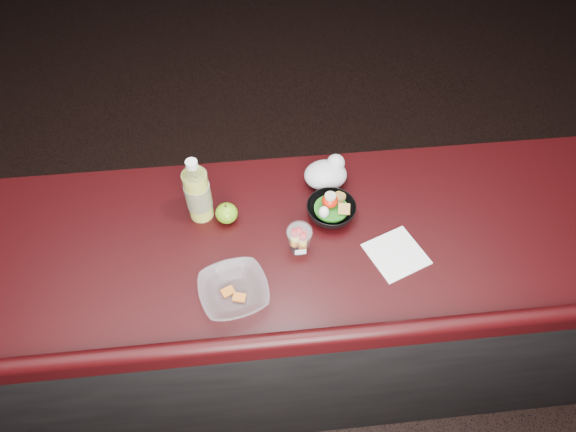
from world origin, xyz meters
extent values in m
plane|color=black|center=(0.00, 0.00, 0.00)|extent=(8.00, 8.00, 0.00)
cube|color=black|center=(0.00, 0.30, 0.49)|extent=(4.00, 0.65, 0.98)
cube|color=black|center=(0.00, 0.30, 1.00)|extent=(4.06, 0.71, 0.04)
cylinder|color=gold|center=(-0.23, 0.43, 1.12)|extent=(0.08, 0.08, 0.19)
cylinder|color=white|center=(-0.23, 0.43, 1.12)|extent=(0.08, 0.08, 0.19)
cone|color=white|center=(-0.23, 0.43, 1.23)|extent=(0.08, 0.08, 0.03)
cylinder|color=white|center=(-0.23, 0.43, 1.26)|extent=(0.04, 0.04, 0.02)
cylinder|color=#072D99|center=(-0.23, 0.43, 1.12)|extent=(0.08, 0.08, 0.09)
ellipsoid|color=white|center=(0.07, 0.25, 1.11)|extent=(0.08, 0.08, 0.04)
ellipsoid|color=#457D0E|center=(-0.15, 0.39, 1.05)|extent=(0.07, 0.07, 0.07)
cylinder|color=black|center=(-0.15, 0.39, 1.09)|extent=(0.01, 0.01, 0.01)
ellipsoid|color=silver|center=(0.19, 0.52, 1.06)|extent=(0.15, 0.12, 0.09)
sphere|color=silver|center=(0.22, 0.54, 1.10)|extent=(0.06, 0.06, 0.06)
imported|color=black|center=(0.19, 0.38, 1.05)|extent=(0.18, 0.18, 0.05)
cylinder|color=#0F470C|center=(0.19, 0.38, 1.06)|extent=(0.11, 0.11, 0.01)
ellipsoid|color=red|center=(0.18, 0.39, 1.08)|extent=(0.05, 0.05, 0.04)
cylinder|color=beige|center=(0.18, 0.39, 1.10)|extent=(0.04, 0.04, 0.01)
ellipsoid|color=white|center=(0.16, 0.35, 1.07)|extent=(0.03, 0.03, 0.04)
imported|color=silver|center=(-0.14, 0.11, 1.04)|extent=(0.24, 0.24, 0.05)
cube|color=#990F0C|center=(-0.16, 0.12, 1.03)|extent=(0.05, 0.04, 0.01)
cube|color=#990F0C|center=(-0.13, 0.10, 1.03)|extent=(0.04, 0.04, 0.01)
cube|color=white|center=(0.37, 0.20, 1.02)|extent=(0.21, 0.21, 0.00)
camera|label=1|loc=(-0.06, -0.64, 2.35)|focal=32.00mm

